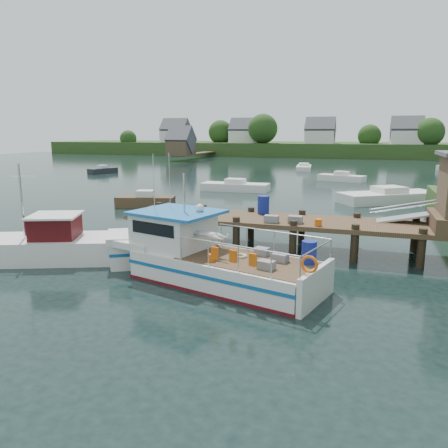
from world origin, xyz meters
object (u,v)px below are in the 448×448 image
(moored_c, at_px, (389,196))
(moored_e, at_px, (103,170))
(lobster_boat, at_px, (199,257))
(work_boat, at_px, (36,245))
(moored_a, at_px, (235,186))
(moored_b, at_px, (341,178))
(moored_d, at_px, (304,167))
(dock, at_px, (408,206))
(moored_rowboat, at_px, (145,201))

(moored_c, relative_size, moored_e, 1.90)
(lobster_boat, height_order, work_boat, lobster_boat)
(moored_a, height_order, moored_b, moored_a)
(work_boat, xyz_separation_m, moored_d, (4.45, 48.05, -0.28))
(moored_c, distance_m, moored_e, 36.89)
(dock, bearing_deg, work_boat, -161.06)
(lobster_boat, height_order, moored_e, lobster_boat)
(moored_b, bearing_deg, moored_c, -89.90)
(moored_b, bearing_deg, dock, -98.93)
(moored_a, relative_size, moored_b, 1.17)
(moored_c, bearing_deg, moored_e, 133.62)
(dock, height_order, moored_rowboat, dock)
(moored_b, distance_m, moored_e, 29.92)
(dock, height_order, moored_a, dock)
(dock, height_order, moored_e, dock)
(moored_rowboat, height_order, moored_c, moored_c)
(work_boat, bearing_deg, lobster_boat, -22.04)
(moored_a, bearing_deg, moored_rowboat, -90.30)
(moored_b, xyz_separation_m, moored_d, (-5.88, 13.39, -0.05))
(work_boat, bearing_deg, moored_b, 51.82)
(moored_rowboat, bearing_deg, moored_d, 93.71)
(moored_a, relative_size, moored_e, 1.49)
(work_boat, xyz_separation_m, moored_c, (14.59, 20.87, -0.19))
(work_boat, xyz_separation_m, moored_a, (1.62, 23.54, -0.22))
(moored_e, bearing_deg, moored_rowboat, -40.64)
(moored_d, bearing_deg, work_boat, -71.27)
(moored_a, relative_size, moored_d, 1.04)
(moored_rowboat, relative_size, moored_e, 1.06)
(lobster_boat, xyz_separation_m, moored_rowboat, (-9.25, 13.29, -0.37))
(moored_rowboat, xyz_separation_m, moored_d, (6.44, 34.82, -0.08))
(lobster_boat, relative_size, work_boat, 1.24)
(moored_c, bearing_deg, work_boat, -149.24)
(work_boat, height_order, moored_c, work_boat)
(moored_rowboat, distance_m, moored_a, 10.93)
(work_boat, bearing_deg, moored_d, 63.13)
(moored_a, distance_m, moored_e, 23.99)
(moored_rowboat, height_order, moored_e, moored_rowboat)
(moored_e, bearing_deg, moored_d, 39.05)
(moored_a, distance_m, moored_b, 14.12)
(work_boat, relative_size, moored_b, 1.44)
(work_boat, bearing_deg, moored_rowboat, 76.96)
(work_boat, distance_m, moored_d, 48.26)
(moored_c, bearing_deg, moored_a, 144.07)
(moored_a, height_order, moored_d, moored_a)
(dock, height_order, moored_d, dock)
(dock, relative_size, moored_a, 2.72)
(moored_a, xyz_separation_m, moored_d, (2.82, 24.51, -0.05))
(moored_rowboat, xyz_separation_m, moored_b, (12.32, 21.43, -0.04))
(lobster_boat, height_order, moored_d, lobster_boat)
(lobster_boat, bearing_deg, moored_b, 100.60)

